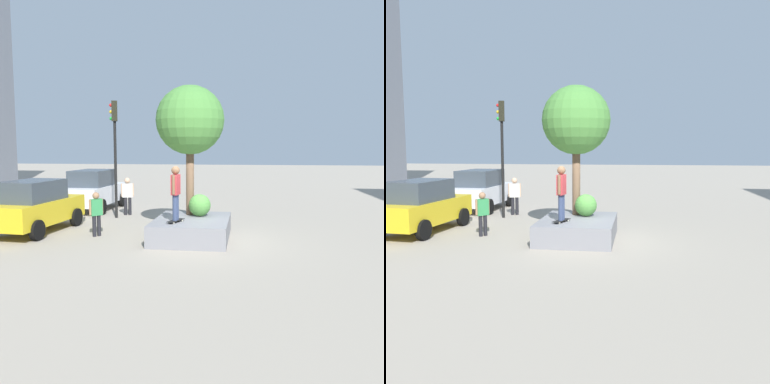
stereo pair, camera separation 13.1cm
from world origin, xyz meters
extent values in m
plane|color=#9E9384|center=(0.00, 0.00, 0.00)|extent=(120.00, 120.00, 0.00)
cube|color=gray|center=(0.29, 0.28, 0.34)|extent=(3.25, 2.46, 0.68)
cylinder|color=brown|center=(1.13, 0.46, 2.01)|extent=(0.28, 0.28, 2.66)
sphere|color=#4C8C3D|center=(1.13, 0.46, 4.00)|extent=(2.39, 2.39, 2.39)
sphere|color=#4C8C3D|center=(0.84, 0.09, 1.06)|extent=(0.76, 0.76, 0.76)
cube|color=black|center=(-0.45, 0.70, 0.74)|extent=(0.82, 0.49, 0.02)
sphere|color=beige|center=(-0.72, 0.72, 0.71)|extent=(0.06, 0.06, 0.06)
sphere|color=beige|center=(-0.65, 0.87, 0.71)|extent=(0.06, 0.06, 0.06)
sphere|color=beige|center=(-0.24, 0.53, 0.71)|extent=(0.06, 0.06, 0.06)
sphere|color=beige|center=(-0.18, 0.68, 0.71)|extent=(0.06, 0.06, 0.06)
cylinder|color=navy|center=(-0.35, 0.69, 1.16)|extent=(0.15, 0.15, 0.82)
cylinder|color=navy|center=(-0.54, 0.71, 1.16)|extent=(0.15, 0.15, 0.82)
cube|color=#B23338|center=(-0.45, 0.70, 1.89)|extent=(0.48, 0.24, 0.64)
cylinder|color=brown|center=(-0.21, 0.67, 1.90)|extent=(0.10, 0.10, 0.60)
cylinder|color=brown|center=(-0.69, 0.72, 1.90)|extent=(0.10, 0.10, 0.60)
sphere|color=brown|center=(-0.45, 0.70, 2.34)|extent=(0.27, 0.27, 0.27)
cube|color=gold|center=(0.66, 6.03, 0.75)|extent=(4.18, 2.03, 0.81)
cube|color=#38424C|center=(0.46, 6.05, 1.52)|extent=(2.39, 1.68, 0.73)
cylinder|color=black|center=(2.02, 6.77, 0.34)|extent=(0.70, 0.26, 0.69)
cylinder|color=black|center=(1.88, 5.07, 0.34)|extent=(0.70, 0.26, 0.69)
cylinder|color=black|center=(-0.71, 5.29, 0.34)|extent=(0.70, 0.26, 0.69)
cube|color=white|center=(5.95, 5.87, 0.78)|extent=(4.30, 1.94, 0.85)
cube|color=#38424C|center=(5.74, 5.88, 1.59)|extent=(2.43, 1.65, 0.76)
cylinder|color=black|center=(7.34, 6.71, 0.36)|extent=(0.73, 0.24, 0.72)
cylinder|color=black|center=(7.27, 4.93, 0.36)|extent=(0.73, 0.24, 0.72)
cylinder|color=black|center=(4.63, 6.81, 0.36)|extent=(0.73, 0.24, 0.72)
cylinder|color=black|center=(4.56, 5.03, 0.36)|extent=(0.73, 0.24, 0.72)
cylinder|color=black|center=(3.88, 4.11, 2.08)|extent=(0.12, 0.12, 4.17)
cube|color=black|center=(3.88, 4.11, 4.59)|extent=(0.34, 0.31, 0.85)
sphere|color=red|center=(3.84, 4.25, 4.84)|extent=(0.14, 0.14, 0.14)
sphere|color=gold|center=(3.84, 4.25, 4.56)|extent=(0.14, 0.14, 0.14)
sphere|color=green|center=(3.84, 4.25, 4.28)|extent=(0.14, 0.14, 0.14)
cylinder|color=black|center=(0.15, 3.65, 0.36)|extent=(0.13, 0.13, 0.73)
cylinder|color=black|center=(0.27, 3.53, 0.36)|extent=(0.13, 0.13, 0.73)
cube|color=#338C4C|center=(0.21, 3.59, 1.01)|extent=(0.42, 0.41, 0.57)
cylinder|color=#9E7251|center=(0.05, 3.74, 1.03)|extent=(0.09, 0.09, 0.54)
cylinder|color=#9E7251|center=(0.37, 3.45, 1.03)|extent=(0.09, 0.09, 0.54)
sphere|color=#9E7251|center=(0.21, 3.59, 1.41)|extent=(0.24, 0.24, 0.24)
cylinder|color=black|center=(4.71, 3.75, 0.40)|extent=(0.15, 0.15, 0.81)
cylinder|color=black|center=(4.67, 3.94, 0.40)|extent=(0.15, 0.15, 0.81)
cube|color=silver|center=(4.69, 3.84, 1.12)|extent=(0.29, 0.49, 0.63)
cylinder|color=#D8AD8C|center=(4.74, 3.61, 1.14)|extent=(0.10, 0.10, 0.60)
cylinder|color=#D8AD8C|center=(4.64, 4.07, 1.14)|extent=(0.10, 0.10, 0.60)
sphere|color=#D8AD8C|center=(4.69, 3.84, 1.57)|extent=(0.26, 0.26, 0.26)
camera|label=1|loc=(-12.98, -1.56, 3.05)|focal=37.96mm
camera|label=2|loc=(-12.96, -1.69, 3.05)|focal=37.96mm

